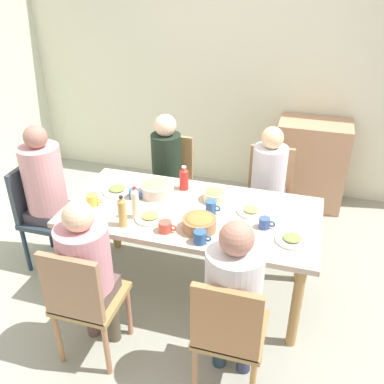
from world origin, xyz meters
TOP-DOWN VIEW (x-y plane):
  - ground_plane at (0.00, 0.00)m, footprint 5.72×5.72m
  - wall_back at (0.00, 1.93)m, footprint 5.01×0.12m
  - dining_table at (0.00, 0.00)m, footprint 1.82×0.88m
  - chair_0 at (-1.29, 0.00)m, footprint 0.40×0.40m
  - person_0 at (-1.20, 0.00)m, footprint 0.32×0.32m
  - chair_1 at (-0.45, 0.82)m, footprint 0.40×0.40m
  - person_1 at (-0.45, 0.73)m, footprint 0.30×0.30m
  - chair_2 at (0.45, -0.82)m, footprint 0.40×0.40m
  - person_2 at (0.45, -0.73)m, footprint 0.32×0.32m
  - chair_3 at (0.45, 0.82)m, footprint 0.40×0.40m
  - person_3 at (0.45, 0.73)m, footprint 0.30×0.30m
  - chair_4 at (-0.45, -0.82)m, footprint 0.40×0.40m
  - person_4 at (-0.45, -0.73)m, footprint 0.32×0.32m
  - plate_0 at (0.72, -0.18)m, footprint 0.21×0.21m
  - plate_1 at (-0.63, 0.10)m, footprint 0.23×0.23m
  - plate_2 at (-0.25, -0.19)m, footprint 0.21×0.21m
  - plate_3 at (0.41, 0.09)m, footprint 0.20×0.20m
  - bowl_0 at (0.11, -0.22)m, footprint 0.23×0.23m
  - bowl_1 at (-0.33, 0.15)m, footprint 0.26×0.26m
  - bowl_2 at (0.12, 0.18)m, footprint 0.17×0.17m
  - cup_0 at (0.14, -0.01)m, footprint 0.11×0.07m
  - cup_1 at (0.16, -0.36)m, footprint 0.12×0.08m
  - cup_2 at (-0.47, 0.04)m, footprint 0.11×0.07m
  - cup_3 at (0.53, -0.08)m, footprint 0.11×0.07m
  - cup_4 at (-0.72, -0.13)m, footprint 0.12×0.08m
  - cup_5 at (-0.09, -0.30)m, footprint 0.12×0.09m
  - bottle_0 at (-0.39, -0.32)m, footprint 0.06×0.06m
  - bottle_1 at (-0.35, -0.20)m, footprint 0.05×0.05m
  - bottle_2 at (-0.15, 0.28)m, footprint 0.07×0.07m
  - side_cabinet at (0.78, 1.63)m, footprint 0.70×0.44m

SIDE VIEW (x-z plane):
  - ground_plane at x=0.00m, z-range 0.00..0.00m
  - side_cabinet at x=0.78m, z-range 0.00..0.90m
  - chair_0 at x=-1.29m, z-range 0.06..0.96m
  - chair_1 at x=-0.45m, z-range 0.06..0.96m
  - chair_2 at x=0.45m, z-range 0.06..0.96m
  - chair_3 at x=0.45m, z-range 0.06..0.96m
  - chair_4 at x=-0.45m, z-range 0.06..0.96m
  - dining_table at x=0.00m, z-range 0.28..1.02m
  - person_3 at x=0.45m, z-range 0.11..1.26m
  - person_1 at x=-0.45m, z-range 0.10..1.26m
  - person_4 at x=-0.45m, z-range 0.12..1.28m
  - person_2 at x=0.45m, z-range 0.12..1.31m
  - person_0 at x=-1.20m, z-range 0.12..1.37m
  - plate_0 at x=0.72m, z-range 0.73..0.77m
  - plate_1 at x=-0.63m, z-range 0.73..0.77m
  - plate_3 at x=0.41m, z-range 0.73..0.77m
  - plate_2 at x=-0.25m, z-range 0.73..0.77m
  - cup_5 at x=-0.09m, z-range 0.74..0.81m
  - cup_2 at x=-0.47m, z-range 0.74..0.81m
  - cup_3 at x=0.53m, z-range 0.74..0.81m
  - cup_4 at x=-0.72m, z-range 0.74..0.82m
  - cup_1 at x=0.16m, z-range 0.74..0.82m
  - bowl_2 at x=0.12m, z-range 0.74..0.83m
  - cup_0 at x=0.14m, z-range 0.74..0.84m
  - bowl_0 at x=0.11m, z-range 0.74..0.84m
  - bowl_1 at x=-0.33m, z-range 0.74..0.85m
  - bottle_2 at x=-0.15m, z-range 0.73..0.93m
  - bottle_0 at x=-0.39m, z-range 0.73..0.96m
  - bottle_1 at x=-0.35m, z-range 0.73..0.97m
  - wall_back at x=0.00m, z-range 0.00..2.60m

